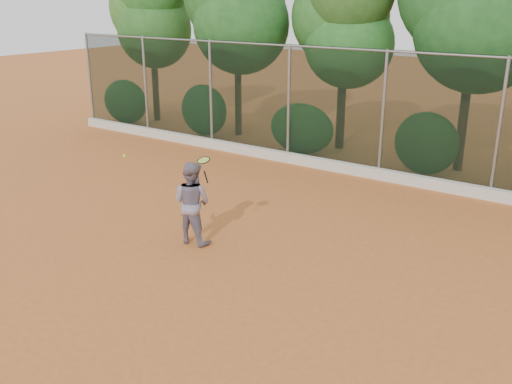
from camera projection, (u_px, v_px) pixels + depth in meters
The scene contains 7 objects.
ground at pixel (225, 270), 10.57m from camera, with size 80.00×80.00×0.00m, color #B9642B.
concrete_curb at pixel (376, 173), 15.81m from camera, with size 24.00×0.20×0.30m, color beige.
tennis_player at pixel (192, 203), 11.52m from camera, with size 0.83×0.65×1.71m, color gray.
chainlink_fence at pixel (383, 111), 15.39m from camera, with size 24.09×0.09×3.50m.
foliage_backdrop at pixel (399, 11), 16.39m from camera, with size 23.70×3.63×7.55m.
tennis_racket at pixel (204, 162), 10.89m from camera, with size 0.29×0.29×0.54m.
tennis_ball_in_flight at pixel (124, 156), 12.01m from camera, with size 0.07×0.07×0.07m.
Camera 1 is at (5.92, -7.48, 4.82)m, focal length 40.00 mm.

